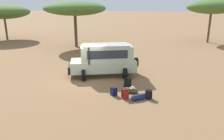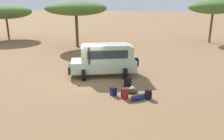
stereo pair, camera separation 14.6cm
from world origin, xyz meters
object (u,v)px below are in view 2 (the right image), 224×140
object	(u,v)px
duffel_bag_low_black_case	(131,90)
duffel_bag_soft_canvas	(138,97)
backpack_cluster_center	(113,91)
acacia_tree_far_left	(5,12)
acacia_tree_centre_back	(214,7)
acacia_tree_left_mid	(76,8)
backpack_near_rear_wheel	(128,83)
backpack_outermost	(148,95)
safari_vehicle	(105,59)
backpack_beside_front_wheel	(124,94)

from	to	relation	value
duffel_bag_low_black_case	duffel_bag_soft_canvas	world-z (taller)	same
backpack_cluster_center	acacia_tree_far_left	xyz separation A→B (m)	(-20.71, 18.11, 3.94)
acacia_tree_far_left	acacia_tree_centre_back	size ratio (longest dim) A/B	1.14
duffel_bag_soft_canvas	acacia_tree_left_mid	bearing A→B (deg)	122.27
backpack_near_rear_wheel	backpack_outermost	xyz separation A→B (m)	(1.45, -1.59, -0.04)
duffel_bag_soft_canvas	acacia_tree_far_left	bearing A→B (deg)	140.30
safari_vehicle	duffel_bag_soft_canvas	size ratio (longest dim) A/B	6.66
backpack_near_rear_wheel	duffel_bag_low_black_case	bearing A→B (deg)	-70.65
backpack_near_rear_wheel	duffel_bag_soft_canvas	size ratio (longest dim) A/B	0.76
duffel_bag_soft_canvas	backpack_cluster_center	bearing A→B (deg)	167.17
backpack_near_rear_wheel	acacia_tree_left_mid	distance (m)	16.18
backpack_cluster_center	backpack_outermost	bearing A→B (deg)	-2.00
backpack_beside_front_wheel	backpack_outermost	distance (m)	1.38
backpack_cluster_center	backpack_near_rear_wheel	distance (m)	1.65
duffel_bag_soft_canvas	safari_vehicle	bearing A→B (deg)	126.47
backpack_beside_front_wheel	acacia_tree_left_mid	world-z (taller)	acacia_tree_left_mid
backpack_cluster_center	duffel_bag_low_black_case	distance (m)	1.14
backpack_outermost	duffel_bag_soft_canvas	distance (m)	0.64
duffel_bag_soft_canvas	duffel_bag_low_black_case	bearing A→B (deg)	120.65
acacia_tree_far_left	backpack_near_rear_wheel	bearing A→B (deg)	-37.85
safari_vehicle	acacia_tree_centre_back	xyz separation A→B (m)	(10.98, 17.80, 3.66)
acacia_tree_left_mid	backpack_outermost	bearing A→B (deg)	-55.70
backpack_cluster_center	backpack_near_rear_wheel	bearing A→B (deg)	66.85
backpack_cluster_center	duffel_bag_low_black_case	bearing A→B (deg)	30.60
duffel_bag_low_black_case	acacia_tree_left_mid	xyz separation A→B (m)	(-8.84, 13.94, 4.63)
backpack_beside_front_wheel	acacia_tree_centre_back	bearing A→B (deg)	67.98
acacia_tree_left_mid	backpack_beside_front_wheel	bearing A→B (deg)	-59.89
backpack_near_rear_wheel	duffel_bag_soft_canvas	distance (m)	2.06
backpack_near_rear_wheel	acacia_tree_centre_back	xyz separation A→B (m)	(8.89, 19.95, 4.65)
safari_vehicle	acacia_tree_centre_back	world-z (taller)	acacia_tree_centre_back
duffel_bag_soft_canvas	acacia_tree_far_left	size ratio (longest dim) A/B	0.11
backpack_cluster_center	duffel_bag_soft_canvas	distance (m)	1.56
backpack_cluster_center	acacia_tree_far_left	distance (m)	27.79
backpack_beside_front_wheel	acacia_tree_left_mid	bearing A→B (deg)	120.11
backpack_cluster_center	backpack_outermost	world-z (taller)	backpack_outermost
duffel_bag_soft_canvas	acacia_tree_centre_back	xyz separation A→B (m)	(8.01, 21.82, 4.79)
backpack_beside_front_wheel	duffel_bag_soft_canvas	xyz separation A→B (m)	(0.79, -0.05, -0.13)
safari_vehicle	duffel_bag_low_black_case	xyz separation A→B (m)	(2.42, -3.09, -1.12)
duffel_bag_low_black_case	duffel_bag_soft_canvas	bearing A→B (deg)	-59.35
backpack_beside_front_wheel	acacia_tree_centre_back	world-z (taller)	acacia_tree_centre_back
acacia_tree_centre_back	backpack_near_rear_wheel	bearing A→B (deg)	-114.01
backpack_outermost	backpack_cluster_center	bearing A→B (deg)	178.00
acacia_tree_left_mid	duffel_bag_soft_canvas	bearing A→B (deg)	-57.73
duffel_bag_low_black_case	acacia_tree_centre_back	world-z (taller)	acacia_tree_centre_back
backpack_beside_front_wheel	acacia_tree_centre_back	distance (m)	23.94
acacia_tree_centre_back	safari_vehicle	bearing A→B (deg)	-121.68
backpack_cluster_center	backpack_near_rear_wheel	xyz separation A→B (m)	(0.65, 1.51, 0.06)
duffel_bag_soft_canvas	acacia_tree_centre_back	world-z (taller)	acacia_tree_centre_back
acacia_tree_left_mid	backpack_cluster_center	bearing A→B (deg)	-61.56
acacia_tree_far_left	acacia_tree_left_mid	distance (m)	13.35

